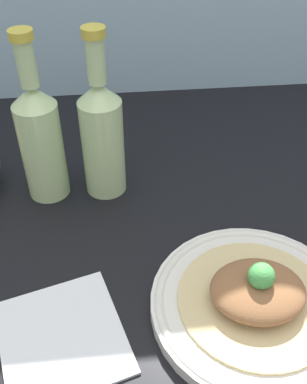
% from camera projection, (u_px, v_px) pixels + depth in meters
% --- Properties ---
extents(ground_plane, '(1.80, 1.10, 0.04)m').
position_uv_depth(ground_plane, '(170.00, 295.00, 0.57)').
color(ground_plane, black).
extents(plate, '(0.24, 0.24, 0.02)m').
position_uv_depth(plate, '(254.00, 305.00, 0.53)').
color(plate, silver).
rests_on(plate, ground_plane).
extents(plated_food, '(0.18, 0.18, 0.06)m').
position_uv_depth(plated_food, '(257.00, 293.00, 0.51)').
color(plated_food, '#D6BC7F').
rests_on(plated_food, plate).
extents(cider_bottle_left, '(0.06, 0.06, 0.25)m').
position_uv_depth(cider_bottle_left, '(40.00, 138.00, 0.64)').
color(cider_bottle_left, '#B7D18E').
rests_on(cider_bottle_left, ground_plane).
extents(cider_bottle_right, '(0.06, 0.06, 0.25)m').
position_uv_depth(cider_bottle_right, '(102.00, 135.00, 0.65)').
color(cider_bottle_right, '#B7D18E').
rests_on(cider_bottle_right, ground_plane).
extents(napkin, '(0.17, 0.18, 0.01)m').
position_uv_depth(napkin, '(62.00, 336.00, 0.50)').
color(napkin, white).
rests_on(napkin, ground_plane).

